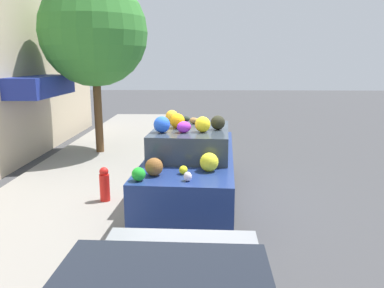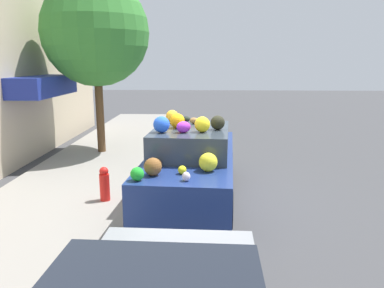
# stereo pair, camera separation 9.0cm
# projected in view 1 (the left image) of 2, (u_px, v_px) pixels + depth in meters

# --- Properties ---
(ground_plane) EXTENTS (60.00, 60.00, 0.00)m
(ground_plane) POSITION_uv_depth(u_px,v_px,m) (193.00, 198.00, 8.04)
(ground_plane) COLOR #424244
(sidewalk_curb) EXTENTS (24.00, 3.20, 0.11)m
(sidewalk_curb) POSITION_uv_depth(u_px,v_px,m) (68.00, 194.00, 8.10)
(sidewalk_curb) COLOR gray
(sidewalk_curb) RESTS_ON ground
(street_tree) EXTENTS (3.14, 3.14, 5.15)m
(street_tree) POSITION_uv_depth(u_px,v_px,m) (94.00, 33.00, 10.89)
(street_tree) COLOR brown
(street_tree) RESTS_ON sidewalk_curb
(fire_hydrant) EXTENTS (0.20, 0.20, 0.70)m
(fire_hydrant) POSITION_uv_depth(u_px,v_px,m) (105.00, 184.00, 7.50)
(fire_hydrant) COLOR red
(fire_hydrant) RESTS_ON sidewalk_curb
(art_car) EXTENTS (4.64, 1.98, 1.86)m
(art_car) POSITION_uv_depth(u_px,v_px,m) (192.00, 162.00, 7.80)
(art_car) COLOR navy
(art_car) RESTS_ON ground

